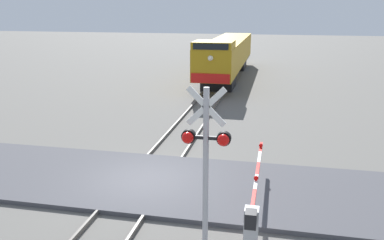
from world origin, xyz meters
name	(u,v)px	position (x,y,z in m)	size (l,w,h in m)	color
ground_plane	(146,183)	(0.00, 0.00, 0.00)	(160.00, 160.00, 0.00)	#605E59
rail_track_left	(127,179)	(-0.72, 0.00, 0.07)	(0.08, 80.00, 0.15)	#59544C
rail_track_right	(165,183)	(0.72, 0.00, 0.07)	(0.08, 80.00, 0.15)	#59544C
road_surface	(146,181)	(0.00, 0.00, 0.08)	(36.00, 4.84, 0.15)	#47474C
locomotive	(227,55)	(0.00, 22.61, 1.98)	(2.75, 18.44, 3.74)	black
crossing_signal	(206,153)	(2.77, -3.64, 2.67)	(1.18, 0.33, 4.27)	#ADADB2
crossing_gate	(253,208)	(3.89, -2.55, 0.79)	(0.36, 5.86, 1.27)	silver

